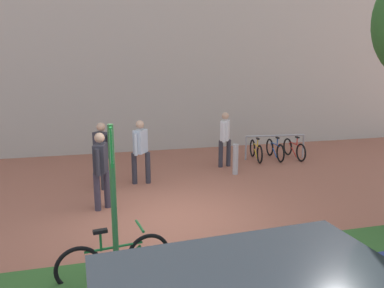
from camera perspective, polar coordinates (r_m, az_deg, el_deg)
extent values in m
plane|color=#9E5B47|center=(7.80, -3.07, -11.59)|extent=(60.00, 60.00, 0.00)
cube|color=#B2ADA3|center=(14.28, -9.32, 19.39)|extent=(28.00, 1.20, 10.00)
cube|color=#336028|center=(5.98, 4.25, -18.59)|extent=(7.00, 1.10, 0.16)
cylinder|color=#2D7238|center=(5.23, -11.91, -9.94)|extent=(0.08, 0.08, 2.37)
cube|color=#198C33|center=(4.97, -12.36, -0.19)|extent=(0.04, 0.36, 0.52)
cube|color=white|center=(4.97, -12.36, -0.19)|extent=(0.04, 0.30, 0.44)
torus|color=black|center=(5.70, -17.11, -17.84)|extent=(0.66, 0.15, 0.66)
torus|color=black|center=(5.85, -6.71, -16.54)|extent=(0.66, 0.15, 0.66)
cylinder|color=#1E7233|center=(5.65, -11.92, -15.30)|extent=(0.83, 0.15, 0.04)
cylinder|color=#1E7233|center=(5.79, -10.79, -17.40)|extent=(0.60, 0.12, 0.44)
cylinder|color=#1E7233|center=(5.57, -13.89, -14.42)|extent=(0.04, 0.04, 0.28)
cube|color=black|center=(5.51, -13.97, -12.93)|extent=(0.21, 0.11, 0.05)
cylinder|color=#1E7233|center=(5.61, -8.06, -12.41)|extent=(0.10, 0.42, 0.04)
cylinder|color=#99999E|center=(12.55, 8.30, -0.66)|extent=(0.06, 0.06, 0.80)
cylinder|color=#99999E|center=(13.30, 16.76, -0.33)|extent=(0.06, 0.06, 0.80)
cylinder|color=#99999E|center=(12.82, 12.73, 1.25)|extent=(2.05, 0.25, 0.06)
torus|color=black|center=(12.20, 10.39, -1.57)|extent=(0.15, 0.61, 0.61)
torus|color=black|center=(13.08, 9.30, -0.61)|extent=(0.15, 0.61, 0.61)
cylinder|color=gold|center=(12.60, 9.86, -0.18)|extent=(0.16, 0.76, 0.03)
cylinder|color=gold|center=(12.73, 9.72, -1.11)|extent=(0.12, 0.56, 0.40)
cylinder|color=gold|center=(12.41, 10.08, 0.16)|extent=(0.03, 0.03, 0.26)
cube|color=black|center=(12.39, 10.10, 0.83)|extent=(0.10, 0.19, 0.05)
cylinder|color=gold|center=(12.89, 9.49, 1.20)|extent=(0.39, 0.10, 0.04)
torus|color=black|center=(12.48, 13.47, -1.39)|extent=(0.10, 0.61, 0.61)
torus|color=black|center=(13.33, 11.89, -0.48)|extent=(0.10, 0.61, 0.61)
cylinder|color=#194CA5|center=(12.86, 12.69, -0.04)|extent=(0.09, 0.77, 0.03)
cylinder|color=#194CA5|center=(12.99, 12.49, -0.96)|extent=(0.08, 0.56, 0.40)
cylinder|color=#194CA5|center=(12.69, 13.01, 0.29)|extent=(0.03, 0.03, 0.26)
cube|color=black|center=(12.66, 13.04, 0.94)|extent=(0.09, 0.19, 0.05)
cylinder|color=#194CA5|center=(13.14, 12.15, 1.30)|extent=(0.39, 0.07, 0.04)
torus|color=black|center=(12.75, 16.45, -1.28)|extent=(0.07, 0.61, 0.61)
torus|color=black|center=(13.56, 14.52, -0.40)|extent=(0.07, 0.61, 0.61)
cylinder|color=red|center=(13.11, 15.50, 0.04)|extent=(0.05, 0.77, 0.03)
cylinder|color=red|center=(13.24, 15.26, -0.87)|extent=(0.05, 0.56, 0.40)
cylinder|color=red|center=(12.94, 15.88, 0.37)|extent=(0.03, 0.03, 0.26)
cube|color=black|center=(12.92, 15.92, 1.01)|extent=(0.08, 0.19, 0.05)
cylinder|color=red|center=(13.37, 14.84, 1.35)|extent=(0.39, 0.05, 0.04)
cylinder|color=#ADADB2|center=(10.85, 6.72, -2.35)|extent=(0.16, 0.16, 0.90)
cylinder|color=#2D2D38|center=(10.04, -6.81, -3.67)|extent=(0.14, 0.14, 0.85)
cylinder|color=#2D2D38|center=(10.03, -8.87, -3.75)|extent=(0.14, 0.14, 0.85)
cube|color=silver|center=(9.86, -7.96, 0.41)|extent=(0.42, 0.47, 0.62)
cylinder|color=silver|center=(10.09, -7.27, 0.51)|extent=(0.09, 0.09, 0.59)
cylinder|color=silver|center=(9.64, -8.68, -0.06)|extent=(0.09, 0.09, 0.59)
sphere|color=tan|center=(9.78, -8.04, 2.99)|extent=(0.22, 0.22, 0.22)
cylinder|color=#2D2D38|center=(9.95, -13.52, -4.06)|extent=(0.14, 0.14, 0.85)
cylinder|color=#2D2D38|center=(9.71, -13.50, -4.46)|extent=(0.14, 0.14, 0.85)
cube|color=#2D2D38|center=(9.66, -13.72, -0.07)|extent=(0.45, 0.45, 0.62)
cylinder|color=#2D2D38|center=(9.85, -14.78, -0.08)|extent=(0.09, 0.09, 0.59)
cylinder|color=#2D2D38|center=(9.48, -12.61, -0.42)|extent=(0.09, 0.09, 0.59)
sphere|color=tan|center=(9.58, -13.86, 2.57)|extent=(0.22, 0.22, 0.22)
cylinder|color=#2D2D38|center=(11.57, 4.45, -1.52)|extent=(0.14, 0.14, 0.85)
cylinder|color=#2D2D38|center=(11.72, 5.65, -1.37)|extent=(0.14, 0.14, 0.85)
cube|color=white|center=(11.50, 5.12, 2.12)|extent=(0.40, 0.47, 0.62)
cylinder|color=white|center=(11.25, 4.92, 1.74)|extent=(0.09, 0.09, 0.59)
cylinder|color=white|center=(11.75, 5.30, 2.18)|extent=(0.09, 0.09, 0.59)
sphere|color=tan|center=(11.43, 5.16, 4.34)|extent=(0.22, 0.22, 0.22)
cylinder|color=#383342|center=(8.38, -14.40, -7.16)|extent=(0.14, 0.14, 0.85)
cylinder|color=#383342|center=(8.50, -12.95, -6.80)|extent=(0.14, 0.14, 0.85)
cube|color=#2D2D38|center=(8.23, -13.92, -2.13)|extent=(0.33, 0.45, 0.62)
cylinder|color=#2D2D38|center=(8.00, -14.33, -2.80)|extent=(0.09, 0.09, 0.59)
cylinder|color=#2D2D38|center=(8.49, -13.51, -1.91)|extent=(0.09, 0.09, 0.59)
sphere|color=tan|center=(8.14, -14.08, 0.94)|extent=(0.22, 0.22, 0.22)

